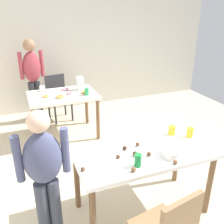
% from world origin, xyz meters
% --- Properties ---
extents(ground_plane, '(6.40, 6.40, 0.00)m').
position_xyz_m(ground_plane, '(0.00, 0.00, 0.00)').
color(ground_plane, beige).
extents(wall_back, '(6.40, 0.10, 2.60)m').
position_xyz_m(wall_back, '(0.00, 3.20, 1.30)').
color(wall_back, beige).
rests_on(wall_back, ground_plane).
extents(dining_table_near, '(1.39, 0.70, 0.75)m').
position_xyz_m(dining_table_near, '(-0.04, -0.19, 0.65)').
color(dining_table_near, white).
rests_on(dining_table_near, ground_plane).
extents(dining_table_far, '(1.09, 0.79, 0.75)m').
position_xyz_m(dining_table_far, '(-0.46, 1.84, 0.64)').
color(dining_table_far, silver).
rests_on(dining_table_far, ground_plane).
extents(chair_far_table, '(0.47, 0.47, 0.87)m').
position_xyz_m(chair_far_table, '(-0.42, 2.59, 0.50)').
color(chair_far_table, '#2D2D33').
rests_on(chair_far_table, ground_plane).
extents(person_girl_near, '(0.45, 0.20, 1.35)m').
position_xyz_m(person_girl_near, '(-1.01, -0.24, 0.80)').
color(person_girl_near, '#383D4C').
rests_on(person_girl_near, ground_plane).
extents(person_adult_far, '(0.45, 0.27, 1.56)m').
position_xyz_m(person_adult_far, '(-0.84, 2.61, 0.94)').
color(person_adult_far, '#28282D').
rests_on(person_adult_far, ground_plane).
extents(mixing_bowl, '(0.21, 0.21, 0.07)m').
position_xyz_m(mixing_bowl, '(0.17, -0.36, 0.78)').
color(mixing_bowl, white).
rests_on(mixing_bowl, dining_table_near).
extents(soda_can, '(0.07, 0.07, 0.12)m').
position_xyz_m(soda_can, '(-0.21, -0.40, 0.81)').
color(soda_can, '#198438').
rests_on(soda_can, dining_table_near).
extents(fork_near, '(0.17, 0.02, 0.01)m').
position_xyz_m(fork_near, '(-0.48, -0.10, 0.75)').
color(fork_near, silver).
rests_on(fork_near, dining_table_near).
extents(cup_near_0, '(0.07, 0.07, 0.11)m').
position_xyz_m(cup_near_0, '(0.57, -0.11, 0.80)').
color(cup_near_0, yellow).
rests_on(cup_near_0, dining_table_near).
extents(cup_near_1, '(0.08, 0.08, 0.10)m').
position_xyz_m(cup_near_1, '(0.42, 0.01, 0.80)').
color(cup_near_1, yellow).
rests_on(cup_near_1, dining_table_near).
extents(cake_ball_0, '(0.05, 0.05, 0.05)m').
position_xyz_m(cake_ball_0, '(-0.29, -0.46, 0.77)').
color(cake_ball_0, brown).
rests_on(cake_ball_0, dining_table_near).
extents(cake_ball_1, '(0.04, 0.04, 0.04)m').
position_xyz_m(cake_ball_1, '(-0.69, -0.29, 0.77)').
color(cake_ball_1, brown).
rests_on(cake_ball_1, dining_table_near).
extents(cake_ball_2, '(0.04, 0.04, 0.04)m').
position_xyz_m(cake_ball_2, '(-0.05, -0.08, 0.77)').
color(cake_ball_2, brown).
rests_on(cake_ball_2, dining_table_near).
extents(cake_ball_3, '(0.04, 0.04, 0.04)m').
position_xyz_m(cake_ball_3, '(-0.21, -0.10, 0.77)').
color(cake_ball_3, '#3D2319').
rests_on(cake_ball_3, dining_table_near).
extents(cake_ball_4, '(0.05, 0.05, 0.05)m').
position_xyz_m(cake_ball_4, '(-0.16, -0.24, 0.78)').
color(cake_ball_4, '#3D2319').
rests_on(cake_ball_4, dining_table_near).
extents(cake_ball_5, '(0.04, 0.04, 0.04)m').
position_xyz_m(cake_ball_5, '(-0.33, -0.22, 0.77)').
color(cake_ball_5, brown).
rests_on(cake_ball_5, dining_table_near).
extents(cake_ball_6, '(0.04, 0.04, 0.04)m').
position_xyz_m(cake_ball_6, '(-0.04, -0.29, 0.77)').
color(cake_ball_6, brown).
rests_on(cake_ball_6, dining_table_near).
extents(cake_ball_7, '(0.04, 0.04, 0.04)m').
position_xyz_m(cake_ball_7, '(0.12, -0.50, 0.77)').
color(cake_ball_7, brown).
rests_on(cake_ball_7, dining_table_near).
extents(pitcher_far, '(0.12, 0.12, 0.23)m').
position_xyz_m(pitcher_far, '(-0.13, 1.97, 0.87)').
color(pitcher_far, white).
rests_on(pitcher_far, dining_table_far).
extents(cup_far_0, '(0.07, 0.07, 0.12)m').
position_xyz_m(cup_far_0, '(-0.10, 1.66, 0.81)').
color(cup_far_0, green).
rests_on(cup_far_0, dining_table_far).
extents(cup_far_1, '(0.09, 0.09, 0.09)m').
position_xyz_m(cup_far_1, '(-0.74, 2.11, 0.80)').
color(cup_far_1, white).
rests_on(cup_far_1, dining_table_far).
extents(donut_far_0, '(0.13, 0.13, 0.04)m').
position_xyz_m(donut_far_0, '(-0.37, 2.05, 0.77)').
color(donut_far_0, pink).
rests_on(donut_far_0, dining_table_far).
extents(donut_far_1, '(0.11, 0.11, 0.03)m').
position_xyz_m(donut_far_1, '(-0.73, 1.79, 0.77)').
color(donut_far_1, gold).
rests_on(donut_far_1, dining_table_far).
extents(donut_far_2, '(0.13, 0.13, 0.04)m').
position_xyz_m(donut_far_2, '(-0.09, 1.76, 0.77)').
color(donut_far_2, gold).
rests_on(donut_far_2, dining_table_far).
extents(donut_far_3, '(0.13, 0.13, 0.04)m').
position_xyz_m(donut_far_3, '(-0.53, 1.68, 0.77)').
color(donut_far_3, gold).
rests_on(donut_far_3, dining_table_far).
extents(donut_far_4, '(0.11, 0.11, 0.03)m').
position_xyz_m(donut_far_4, '(-0.34, 1.80, 0.77)').
color(donut_far_4, pink).
rests_on(donut_far_4, dining_table_far).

